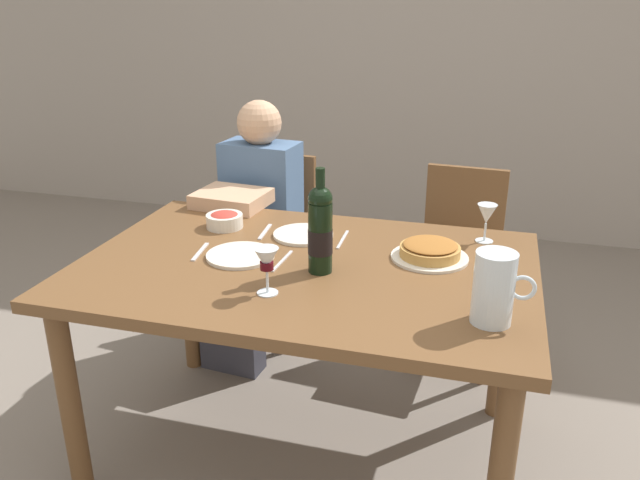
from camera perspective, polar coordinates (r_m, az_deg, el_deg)
The scene contains 18 objects.
ground_plane at distance 2.51m, azimuth -1.14°, elevation -18.20°, with size 8.00×8.00×0.00m, color slate.
back_wall at distance 4.45m, azimuth 8.73°, elevation 18.52°, with size 8.00×0.10×2.80m, color #A3998E.
dining_table at distance 2.15m, azimuth -1.27°, elevation -4.35°, with size 1.50×1.00×0.76m.
wine_bottle at distance 2.00m, azimuth 0.02°, elevation 0.95°, with size 0.08×0.08×0.34m.
water_pitcher at distance 1.77m, azimuth 15.29°, elevation -4.53°, with size 0.17×0.11×0.20m.
baked_tart at distance 2.17m, azimuth 9.82°, elevation -0.99°, with size 0.26×0.26×0.06m.
salad_bowl at distance 2.45m, azimuth -8.56°, elevation 1.83°, with size 0.14×0.14×0.06m.
wine_glass_left_diner at distance 1.87m, azimuth -4.81°, elevation -1.92°, with size 0.07×0.07×0.15m.
wine_glass_right_diner at distance 2.34m, azimuth 14.71°, elevation 2.15°, with size 0.07×0.07×0.14m.
dinner_plate_left_setting at distance 2.35m, azimuth -1.52°, elevation 0.49°, with size 0.22×0.22×0.01m, color silver.
dinner_plate_right_setting at distance 2.18m, azimuth -7.14°, elevation -1.37°, with size 0.23×0.23×0.01m, color silver.
fork_left_setting at distance 2.39m, azimuth -4.95°, elevation 0.75°, with size 0.16×0.01×0.01m, color silver.
knife_left_setting at distance 2.31m, azimuth 2.05°, elevation 0.05°, with size 0.18×0.01×0.01m, color silver.
knife_right_setting at distance 2.13m, azimuth -3.40°, elevation -1.88°, with size 0.18×0.01×0.01m, color silver.
spoon_right_setting at distance 2.24m, azimuth -10.69°, elevation -1.04°, with size 0.16×0.01×0.01m, color silver.
chair_left at distance 3.14m, azimuth -4.20°, elevation 0.68°, with size 0.44×0.44×0.87m.
diner_left at distance 2.90m, azimuth -6.18°, elevation 1.35°, with size 0.37×0.53×1.16m.
chair_right at distance 2.96m, azimuth 12.31°, elevation -1.12°, with size 0.43×0.43×0.87m.
Camera 1 is at (0.57, -1.85, 1.60)m, focal length 35.71 mm.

